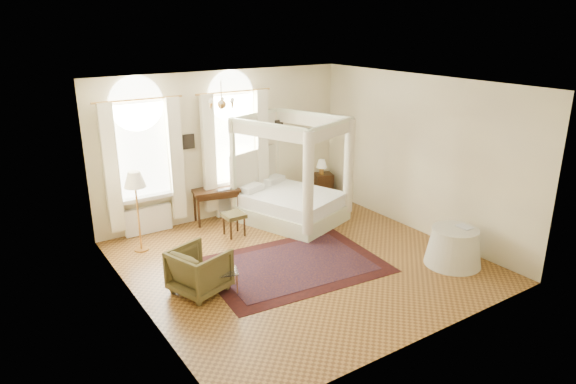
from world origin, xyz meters
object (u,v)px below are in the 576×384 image
nightstand (323,185)px  side_table (454,247)px  floor_lamp (135,184)px  canopy_bed (292,198)px  coffee_table (222,273)px  writing_desk (216,194)px  armchair (200,270)px  stool (234,217)px

nightstand → side_table: side_table is taller
floor_lamp → side_table: bearing=-39.3°
nightstand → floor_lamp: bearing=-173.6°
canopy_bed → coffee_table: size_ratio=4.14×
nightstand → floor_lamp: floor_lamp is taller
canopy_bed → writing_desk: bearing=148.9°
armchair → writing_desk: bearing=-49.7°
canopy_bed → writing_desk: size_ratio=2.37×
armchair → floor_lamp: floor_lamp is taller
floor_lamp → nightstand: bearing=6.4°
armchair → floor_lamp: 2.38m
stool → writing_desk: bearing=87.2°
canopy_bed → stool: size_ratio=5.34×
coffee_table → side_table: size_ratio=0.61×
canopy_bed → nightstand: (1.56, 0.87, -0.22)m
stool → coffee_table: (-1.28, -1.98, -0.08)m
nightstand → floor_lamp: size_ratio=0.39×
armchair → side_table: bearing=-129.6°
canopy_bed → floor_lamp: bearing=174.6°
stool → floor_lamp: (-1.88, 0.37, 0.97)m
coffee_table → floor_lamp: bearing=104.4°
coffee_table → side_table: side_table is taller
writing_desk → nightstand: bearing=0.0°
canopy_bed → stool: 1.49m
writing_desk → coffee_table: bearing=-114.6°
canopy_bed → writing_desk: 1.69m
canopy_bed → armchair: (-3.07, -1.82, -0.15)m
stool → side_table: 4.41m
nightstand → writing_desk: (-3.00, -0.00, 0.34)m
nightstand → stool: 3.18m
nightstand → armchair: bearing=-149.8°
side_table → stool: bearing=128.7°
writing_desk → floor_lamp: floor_lamp is taller
nightstand → armchair: (-4.63, -2.69, 0.07)m
armchair → floor_lamp: bearing=-10.6°
canopy_bed → nightstand: size_ratio=4.17×
coffee_table → stool: bearing=57.2°
coffee_table → canopy_bed: bearing=36.2°
nightstand → side_table: 4.37m
side_table → floor_lamp: bearing=140.7°
writing_desk → side_table: writing_desk is taller
writing_desk → coffee_table: writing_desk is taller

